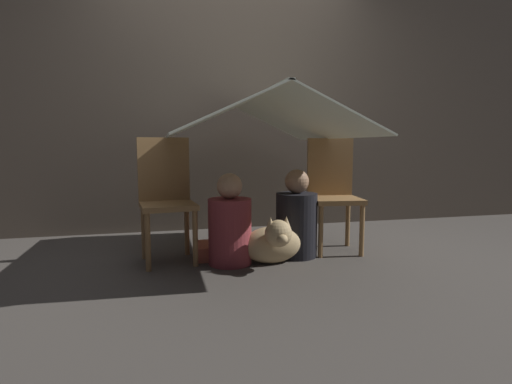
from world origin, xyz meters
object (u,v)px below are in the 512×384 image
object	(u,v)px
chair_right	(333,190)
chair_left	(166,195)
dog	(273,242)
person_second	(296,220)
person_front	(230,226)

from	to	relation	value
chair_right	chair_left	bearing A→B (deg)	-172.61
chair_right	dog	world-z (taller)	chair_right
chair_left	dog	size ratio (longest dim) A/B	2.09
dog	person_second	bearing A→B (deg)	37.11
person_second	dog	distance (m)	0.30
chair_left	person_front	distance (m)	0.51
chair_right	person_second	distance (m)	0.42
person_front	chair_right	bearing A→B (deg)	13.15
person_front	dog	xyz separation A→B (m)	(0.29, -0.09, -0.11)
person_second	dog	world-z (taller)	person_second
chair_left	person_second	xyz separation A→B (m)	(0.93, -0.12, -0.20)
chair_right	person_second	world-z (taller)	chair_right
dog	person_front	bearing A→B (deg)	161.68
person_second	dog	bearing A→B (deg)	-142.89
chair_left	dog	world-z (taller)	chair_left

